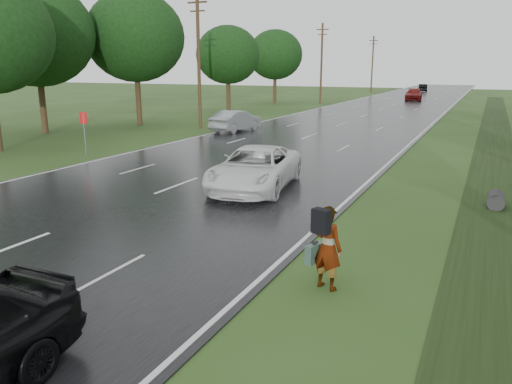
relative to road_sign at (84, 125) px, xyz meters
The scene contains 19 objects.
ground 14.80m from the road_sign, 54.69° to the right, with size 220.00×220.00×0.00m, color #294418.
road 34.12m from the road_sign, 75.56° to the left, with size 14.00×180.00×0.04m, color black.
edge_stripe_east 36.39m from the road_sign, 65.20° to the left, with size 0.12×180.00×0.01m, color silver.
edge_stripe_west 33.08m from the road_sign, 86.96° to the left, with size 0.12×180.00×0.01m, color silver.
center_line 34.11m from the road_sign, 75.56° to the left, with size 0.12×180.00×0.01m, color silver.
drainage_ditch 21.16m from the road_sign, 18.54° to the left, with size 2.20×120.00×0.56m.
road_sign is the anchor object (origin of this frame).
utility_pole_mid 13.50m from the road_sign, 93.08° to the left, with size 1.60×0.26×10.00m.
utility_pole_far 43.15m from the road_sign, 90.93° to the left, with size 1.60×0.26×10.00m.
utility_pole_distant 73.09m from the road_sign, 90.55° to the left, with size 1.60×0.26×10.00m.
tree_west_c 15.46m from the road_sign, 116.57° to the left, with size 7.80×7.80×10.43m.
tree_west_d 27.91m from the road_sign, 101.92° to the left, with size 6.60×6.60×8.80m.
tree_west_e 12.38m from the road_sign, 147.72° to the left, with size 8.00×8.00×10.44m.
tree_west_f 41.72m from the road_sign, 98.74° to the left, with size 7.00×7.00×9.29m.
pedestrian 19.76m from the road_sign, 32.40° to the right, with size 0.89×0.90×1.84m.
white_pickup 11.98m from the road_sign, 15.27° to the right, with size 2.65×5.75×1.60m, color white.
silver_sedan 12.72m from the road_sign, 77.72° to the left, with size 1.62×4.64×1.53m, color gray.
far_car_red 54.76m from the road_sign, 80.01° to the left, with size 2.24×5.51×1.60m, color maroon.
far_car_dark 80.42m from the road_sign, 84.65° to the left, with size 1.53×4.40×1.45m, color black.
Camera 1 is at (11.02, -8.20, 4.63)m, focal length 35.00 mm.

